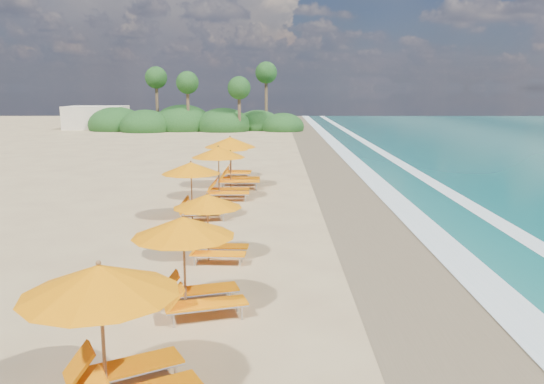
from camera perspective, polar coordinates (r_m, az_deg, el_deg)
The scene contains 12 objects.
ground at distance 20.36m, azimuth 0.00°, elevation -3.32°, with size 160.00×160.00×0.00m, color tan.
wet_sand at distance 20.72m, azimuth 11.15°, elevation -3.26°, with size 4.00×160.00×0.01m, color #7A6748.
surf_foam at distance 21.39m, azimuth 18.28°, elevation -3.11°, with size 4.00×160.00×0.01m.
station_0 at distance 8.99m, azimuth -16.08°, elevation -13.21°, with size 3.26×3.26×2.44m.
station_1 at distance 12.23m, azimuth -8.31°, elevation -6.82°, with size 2.89×2.81×2.30m.
station_2 at distance 15.91m, azimuth -6.16°, elevation -3.19°, with size 2.25×2.10×2.03m.
station_3 at distance 21.00m, azimuth -7.92°, elevation 0.58°, with size 2.78×2.67×2.28m.
station_4 at distance 24.66m, azimuth -5.14°, elevation 2.38°, with size 2.69×2.49×2.46m.
station_5 at distance 27.53m, azimuth -3.94°, elevation 3.50°, with size 2.87×2.66×2.64m.
station_6 at distance 30.83m, azimuth -4.01°, elevation 3.61°, with size 2.19×2.03×2.01m.
treeline at distance 66.15m, azimuth -8.45°, elevation 7.23°, with size 25.80×8.80×9.74m.
beach_building at distance 71.36m, azimuth -17.85°, elevation 7.41°, with size 7.00×5.00×2.80m, color beige.
Camera 1 is at (0.13, -19.75, 4.96)m, focal length 36.07 mm.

